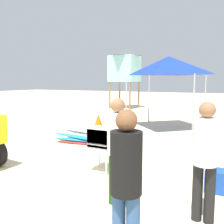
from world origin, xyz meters
TOP-DOWN VIEW (x-y plane):
  - ground at (0.00, 0.00)m, footprint 80.00×80.00m
  - stacked_plastic_chairs at (0.71, 0.82)m, footprint 0.48×0.48m
  - surfboard_pile at (-0.93, 2.73)m, footprint 2.49×0.90m
  - lifeguard_near_left at (2.37, -1.43)m, footprint 0.32×0.32m
  - lifeguard_near_center at (1.68, -0.28)m, footprint 0.32×0.32m
  - lifeguard_near_right at (2.93, -0.15)m, footprint 0.32×0.32m
  - popup_canopy at (0.56, 6.30)m, footprint 2.53×2.53m
  - lifeguard_tower at (-4.44, 12.75)m, footprint 1.98×1.98m
  - traffic_cone_near at (-2.13, 5.38)m, footprint 0.38×0.38m
  - cooler_box at (3.07, 0.96)m, footprint 0.52×0.34m

SIDE VIEW (x-z plane):
  - ground at x=0.00m, z-range 0.00..0.00m
  - cooler_box at x=3.07m, z-range 0.00..0.38m
  - surfboard_pile at x=-0.93m, z-range 0.01..0.41m
  - traffic_cone_near at x=-2.13m, z-range 0.00..0.55m
  - stacked_plastic_chairs at x=0.71m, z-range 0.09..1.11m
  - lifeguard_near_left at x=2.37m, z-range 0.12..1.76m
  - lifeguard_near_right at x=2.93m, z-range 0.12..1.77m
  - lifeguard_near_center at x=1.68m, z-range 0.12..1.79m
  - popup_canopy at x=0.56m, z-range 1.08..3.97m
  - lifeguard_tower at x=-4.44m, z-range 0.95..5.08m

